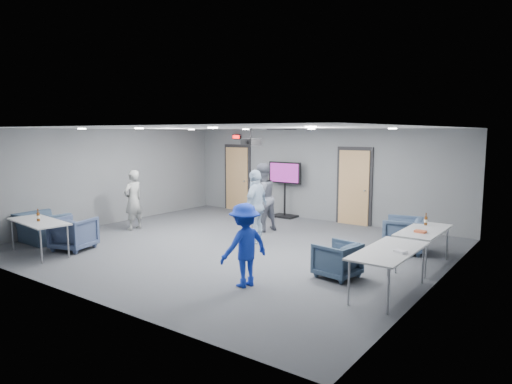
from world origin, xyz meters
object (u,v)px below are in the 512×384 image
Objects in this scene: chair_right_b at (337,260)px; chair_right_a at (404,235)px; person_c at (256,206)px; bottle_right at (426,221)px; chair_front_a at (74,233)px; table_front_left at (38,223)px; chair_front_b at (42,228)px; projector at (251,142)px; person_a at (133,200)px; person_d at (244,245)px; person_b at (262,197)px; tv_stand at (285,186)px; bottle_front at (38,217)px; table_right_b at (389,252)px; table_right_a at (424,232)px.

chair_right_a is at bearing 179.84° from chair_right_b.
bottle_right is at bearing 92.27° from person_c.
table_front_left is (-0.25, -0.66, 0.31)m from chair_front_a.
chair_front_b is 1.19m from table_front_left.
projector is (-2.35, 0.56, 2.08)m from chair_right_b.
person_a is at bearing -86.95° from person_c.
chair_front_a is at bearing -70.08° from person_d.
person_c is at bearing -168.15° from bottle_right.
chair_right_a is (3.74, 0.10, -0.52)m from person_b.
bottle_front is at bearing -105.53° from tv_stand.
chair_front_b is (-0.60, -2.23, -0.45)m from person_a.
chair_right_a is at bearing -148.36° from chair_front_b.
table_right_b and table_front_left have the same top height.
chair_right_a is 0.51× the size of table_right_a.
bottle_right reaches higher than table_right_b.
bottle_front reaches higher than table_front_left.
person_c reaches higher than chair_right_b.
bottle_front is (0.43, -2.85, 0.03)m from person_a.
table_front_left is (-3.12, -3.61, -0.19)m from person_c.
person_d is at bearing 11.85° from bottle_front.
table_front_left is 6.62× the size of bottle_front.
person_b is 1.04× the size of person_c.
person_b is 1.23m from person_c.
bottle_right is (-0.09, 0.45, 0.14)m from table_right_a.
person_a is 3.87× the size of projector.
bottle_front is (-5.82, -2.35, 0.51)m from chair_right_b.
person_d is 5.35× the size of bottle_front.
person_d is 3.44× the size of projector.
person_c reaches higher than table_right_b.
bottle_front reaches higher than chair_front_a.
person_c is 4.15m from chair_front_a.
tv_stand is (-2.87, 5.78, 0.25)m from person_d.
chair_right_b is at bearing 75.04° from table_right_b.
table_right_b is 4.45× the size of projector.
projector is at bearing 86.64° from person_a.
person_a is 2.89m from bottle_front.
chair_front_b is 8.69m from bottle_right.
chair_front_a is 1.94× the size of projector.
chair_front_a reaches higher than chair_right_b.
person_d is 2.37m from table_right_b.
person_c is 5.12m from chair_front_b.
table_right_a is 0.98× the size of tv_stand.
bottle_front is at bearing -17.81° from table_front_left.
projector is (-3.39, 0.84, 1.72)m from table_right_b.
person_b is at bearing -74.02° from tv_stand.
projector is (-3.39, -1.06, 1.72)m from table_right_a.
table_right_a is at bearing 94.56° from person_a.
tv_stand is (-1.19, 3.13, 0.10)m from person_c.
chair_front_b is at bearing -140.70° from projector.
tv_stand is at bearing -121.92° from chair_front_a.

